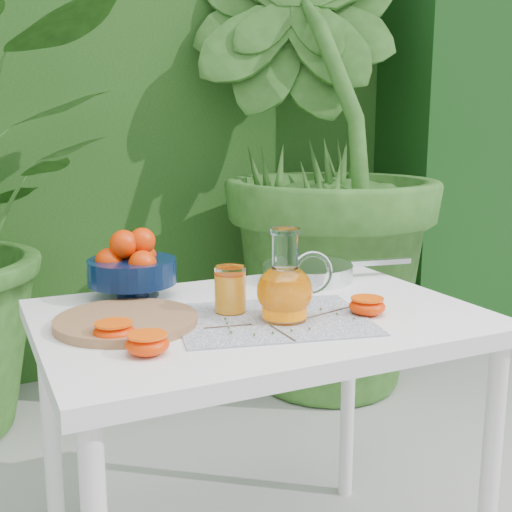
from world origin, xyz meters
name	(u,v)px	position (x,y,z in m)	size (l,w,h in m)	color
hedge_backdrop	(75,122)	(0.06, 2.06, 1.19)	(8.00, 1.65, 2.50)	#1E4814
potted_plant_right	(309,147)	(0.92, 1.13, 1.08)	(2.17, 2.17, 2.17)	#2D551D
white_table	(260,346)	(0.10, -0.10, 0.67)	(1.00, 0.70, 0.75)	white
placemat	(272,319)	(0.10, -0.16, 0.75)	(0.42, 0.33, 0.00)	#0B133F
cutting_board	(126,321)	(-0.21, -0.07, 0.76)	(0.31, 0.31, 0.02)	#8F6040
fruit_bowl	(131,266)	(-0.14, 0.17, 0.83)	(0.27, 0.27, 0.18)	black
juice_pitcher	(286,288)	(0.12, -0.18, 0.82)	(0.18, 0.14, 0.20)	white
juice_tumbler	(230,290)	(0.03, -0.08, 0.80)	(0.09, 0.09, 0.11)	white
saute_pan	(309,271)	(0.36, 0.13, 0.78)	(0.46, 0.29, 0.05)	silver
orange_halves	(218,326)	(-0.05, -0.21, 0.77)	(0.67, 0.20, 0.04)	#E43802
thyme_sprigs	(283,322)	(0.10, -0.21, 0.76)	(0.37, 0.22, 0.01)	brown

